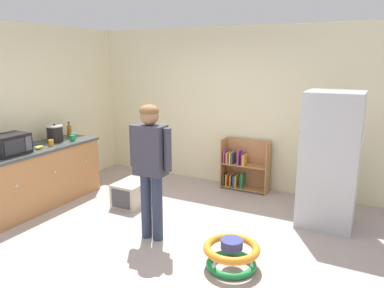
# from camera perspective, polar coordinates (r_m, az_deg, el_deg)

# --- Properties ---
(ground_plane) EXTENTS (12.00, 12.00, 0.00)m
(ground_plane) POSITION_cam_1_polar(r_m,az_deg,el_deg) (4.77, -4.50, -14.16)
(ground_plane) COLOR #B19F9A
(ground_plane) RESTS_ON ground
(back_wall) EXTENTS (5.20, 0.06, 2.70)m
(back_wall) POSITION_cam_1_polar(r_m,az_deg,el_deg) (6.39, 6.36, 5.54)
(back_wall) COLOR beige
(back_wall) RESTS_ON ground
(left_side_wall) EXTENTS (0.06, 2.99, 2.70)m
(left_side_wall) POSITION_cam_1_polar(r_m,az_deg,el_deg) (6.63, -20.66, 5.04)
(left_side_wall) COLOR beige
(left_side_wall) RESTS_ON ground
(kitchen_counter) EXTENTS (0.65, 1.96, 0.90)m
(kitchen_counter) POSITION_cam_1_polar(r_m,az_deg,el_deg) (6.03, -22.38, -4.62)
(kitchen_counter) COLOR #B57947
(kitchen_counter) RESTS_ON ground
(refrigerator) EXTENTS (0.73, 0.68, 1.78)m
(refrigerator) POSITION_cam_1_polar(r_m,az_deg,el_deg) (5.15, 20.50, -2.29)
(refrigerator) COLOR #B7BABF
(refrigerator) RESTS_ON ground
(bookshelf) EXTENTS (0.80, 0.28, 0.85)m
(bookshelf) POSITION_cam_1_polar(r_m,az_deg,el_deg) (6.33, 7.87, -3.65)
(bookshelf) COLOR #B37947
(bookshelf) RESTS_ON ground
(standing_person) EXTENTS (0.57, 0.23, 1.67)m
(standing_person) POSITION_cam_1_polar(r_m,az_deg,el_deg) (4.41, -6.42, -2.39)
(standing_person) COLOR #2E3851
(standing_person) RESTS_ON ground
(baby_walker) EXTENTS (0.60, 0.60, 0.32)m
(baby_walker) POSITION_cam_1_polar(r_m,az_deg,el_deg) (4.12, 6.10, -16.45)
(baby_walker) COLOR #218B43
(baby_walker) RESTS_ON ground
(pet_carrier) EXTENTS (0.42, 0.55, 0.36)m
(pet_carrier) POSITION_cam_1_polar(r_m,az_deg,el_deg) (5.74, -9.25, -7.52)
(pet_carrier) COLOR beige
(pet_carrier) RESTS_ON ground
(microwave) EXTENTS (0.37, 0.48, 0.28)m
(microwave) POSITION_cam_1_polar(r_m,az_deg,el_deg) (5.60, -26.38, -0.06)
(microwave) COLOR black
(microwave) RESTS_ON kitchen_counter
(crock_pot) EXTENTS (0.25, 0.25, 0.29)m
(crock_pot) POSITION_cam_1_polar(r_m,az_deg,el_deg) (6.19, -20.38, 1.53)
(crock_pot) COLOR black
(crock_pot) RESTS_ON kitchen_counter
(banana_bunch) EXTENTS (0.12, 0.16, 0.04)m
(banana_bunch) POSITION_cam_1_polar(r_m,az_deg,el_deg) (5.79, -22.47, -0.44)
(banana_bunch) COLOR yellow
(banana_bunch) RESTS_ON kitchen_counter
(amber_bottle) EXTENTS (0.07, 0.07, 0.25)m
(amber_bottle) POSITION_cam_1_polar(r_m,az_deg,el_deg) (6.54, -18.40, 2.00)
(amber_bottle) COLOR #9E661E
(amber_bottle) RESTS_ON kitchen_counter
(green_cup) EXTENTS (0.08, 0.08, 0.09)m
(green_cup) POSITION_cam_1_polar(r_m,az_deg,el_deg) (6.15, -17.93, 0.87)
(green_cup) COLOR #269251
(green_cup) RESTS_ON kitchen_counter
(blue_cup) EXTENTS (0.08, 0.08, 0.09)m
(blue_cup) POSITION_cam_1_polar(r_m,az_deg,el_deg) (5.96, -23.53, 0.02)
(blue_cup) COLOR blue
(blue_cup) RESTS_ON kitchen_counter
(orange_cup) EXTENTS (0.08, 0.08, 0.09)m
(orange_cup) POSITION_cam_1_polar(r_m,az_deg,el_deg) (5.91, -20.91, 0.16)
(orange_cup) COLOR orange
(orange_cup) RESTS_ON kitchen_counter
(teal_cup) EXTENTS (0.08, 0.08, 0.09)m
(teal_cup) POSITION_cam_1_polar(r_m,az_deg,el_deg) (6.31, -17.84, 1.18)
(teal_cup) COLOR teal
(teal_cup) RESTS_ON kitchen_counter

